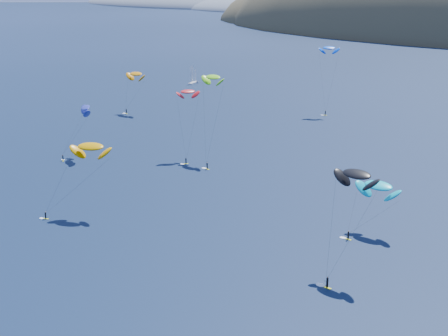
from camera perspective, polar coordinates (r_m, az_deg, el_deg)
headland at (r=955.30m, az=-1.08°, el=14.46°), size 460.00×250.00×60.00m
sailboat at (r=308.07m, az=-2.85°, el=7.86°), size 8.25×7.07×10.01m
kitesurfer_1 at (r=246.30m, az=-8.07°, el=8.52°), size 9.49×7.58×17.69m
kitesurfer_2 at (r=145.02m, az=-12.10°, el=1.93°), size 11.69×13.97×18.35m
kitesurfer_3 at (r=183.68m, az=-1.01°, el=8.29°), size 11.06×14.84×26.26m
kitesurfer_4 at (r=245.51m, az=9.60°, el=10.76°), size 8.29×8.93×27.21m
kitesurfer_5 at (r=136.55m, az=13.93°, el=-1.58°), size 10.26×10.87×13.07m
kitesurfer_7 at (r=115.42m, az=12.04°, el=-0.58°), size 9.32×12.69×21.33m
kitesurfer_9 at (r=185.69m, az=-3.32°, el=6.97°), size 8.78×12.16×21.41m
kitesurfer_10 at (r=190.58m, az=-12.56°, el=5.40°), size 8.94×13.15×17.08m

